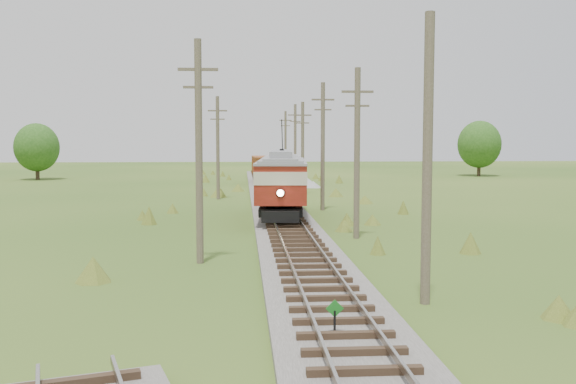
{
  "coord_description": "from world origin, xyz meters",
  "views": [
    {
      "loc": [
        -2.47,
        -13.95,
        5.03
      ],
      "look_at": [
        0.0,
        20.58,
        2.18
      ],
      "focal_mm": 40.0,
      "sensor_mm": 36.0,
      "label": 1
    }
  ],
  "objects": [
    {
      "name": "utility_pole_r_1",
      "position": [
        3.1,
        5.0,
        4.4
      ],
      "size": [
        0.3,
        0.3,
        8.8
      ],
      "color": "brown",
      "rests_on": "ground"
    },
    {
      "name": "utility_pole_r_6",
      "position": [
        3.2,
        70.0,
        4.47
      ],
      "size": [
        1.6,
        0.3,
        8.7
      ],
      "color": "brown",
      "rests_on": "ground"
    },
    {
      "name": "utility_pole_r_3",
      "position": [
        3.2,
        31.0,
        4.63
      ],
      "size": [
        1.6,
        0.3,
        9.0
      ],
      "color": "brown",
      "rests_on": "ground"
    },
    {
      "name": "streetcar",
      "position": [
        -0.0,
        26.04,
        2.64
      ],
      "size": [
        3.8,
        12.57,
        5.7
      ],
      "rotation": [
        0.0,
        0.0,
        -0.07
      ],
      "color": "black",
      "rests_on": "ground"
    },
    {
      "name": "tree_mid_a",
      "position": [
        -28.0,
        68.0,
        4.02
      ],
      "size": [
        5.46,
        5.46,
        7.03
      ],
      "color": "#38281C",
      "rests_on": "ground"
    },
    {
      "name": "utility_pole_r_4",
      "position": [
        3.0,
        44.0,
        4.32
      ],
      "size": [
        1.6,
        0.3,
        8.4
      ],
      "color": "brown",
      "rests_on": "ground"
    },
    {
      "name": "gondola",
      "position": [
        0.0,
        58.48,
        1.93
      ],
      "size": [
        2.71,
        7.73,
        2.54
      ],
      "rotation": [
        0.0,
        0.0,
        0.03
      ],
      "color": "black",
      "rests_on": "ground"
    },
    {
      "name": "ground",
      "position": [
        0.0,
        0.0,
        0.0
      ],
      "size": [
        260.0,
        260.0,
        0.0
      ],
      "primitive_type": "plane",
      "color": "#295018",
      "rests_on": "ground"
    },
    {
      "name": "utility_pole_l_a",
      "position": [
        -4.2,
        12.0,
        4.63
      ],
      "size": [
        1.6,
        0.3,
        9.0
      ],
      "color": "brown",
      "rests_on": "ground"
    },
    {
      "name": "utility_pole_r_2",
      "position": [
        3.3,
        18.0,
        4.42
      ],
      "size": [
        1.6,
        0.3,
        8.6
      ],
      "color": "brown",
      "rests_on": "ground"
    },
    {
      "name": "switch_marker",
      "position": [
        -0.2,
        1.5,
        0.63
      ],
      "size": [
        0.45,
        0.06,
        1.08
      ],
      "color": "black",
      "rests_on": "ground"
    },
    {
      "name": "tree_mid_b",
      "position": [
        30.0,
        72.0,
        4.33
      ],
      "size": [
        5.88,
        5.88,
        7.57
      ],
      "color": "#38281C",
      "rests_on": "ground"
    },
    {
      "name": "utility_pole_r_5",
      "position": [
        3.4,
        57.0,
        4.58
      ],
      "size": [
        1.6,
        0.3,
        8.9
      ],
      "color": "brown",
      "rests_on": "ground"
    },
    {
      "name": "railbed_main",
      "position": [
        0.0,
        34.0,
        0.19
      ],
      "size": [
        3.6,
        96.0,
        0.57
      ],
      "color": "#605B54",
      "rests_on": "ground"
    },
    {
      "name": "gravel_pile",
      "position": [
        4.22,
        53.05,
        0.55
      ],
      "size": [
        3.24,
        3.43,
        1.18
      ],
      "color": "gray",
      "rests_on": "ground"
    },
    {
      "name": "utility_pole_l_b",
      "position": [
        -4.5,
        40.0,
        4.42
      ],
      "size": [
        1.6,
        0.3,
        8.6
      ],
      "color": "brown",
      "rests_on": "ground"
    }
  ]
}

